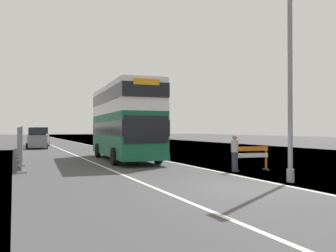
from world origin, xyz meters
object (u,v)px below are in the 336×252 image
lamppost_foreground (290,80)px  car_oncoming_near (37,139)px  car_receding_mid (40,137)px  double_decker_bus (124,121)px  roadworks_barrier (251,155)px  pedestrian_at_kerb (235,153)px

lamppost_foreground → car_oncoming_near: size_ratio=2.07×
lamppost_foreground → car_receding_mid: size_ratio=1.81×
double_decker_bus → car_receding_mid: bearing=98.8°
car_oncoming_near → roadworks_barrier: bearing=-71.8°
double_decker_bus → car_oncoming_near: (-4.44, 17.10, -1.54)m
car_receding_mid → pedestrian_at_kerb: bearing=-78.3°
roadworks_barrier → pedestrian_at_kerb: pedestrian_at_kerb is taller
lamppost_foreground → car_oncoming_near: bearing=104.4°
double_decker_bus → roadworks_barrier: (3.91, -8.35, -1.82)m
double_decker_bus → roadworks_barrier: bearing=-64.9°
car_oncoming_near → car_receding_mid: car_receding_mid is taller
double_decker_bus → car_oncoming_near: bearing=104.6°
lamppost_foreground → double_decker_bus: bearing=104.1°
roadworks_barrier → double_decker_bus: bearing=115.1°
roadworks_barrier → car_receding_mid: 33.16m
roadworks_barrier → car_receding_mid: bearing=103.3°
roadworks_barrier → car_oncoming_near: 26.79m
roadworks_barrier → car_receding_mid: (-7.61, 32.28, 0.31)m
pedestrian_at_kerb → car_receding_mid: bearing=101.7°
roadworks_barrier → pedestrian_at_kerb: size_ratio=1.03×
roadworks_barrier → car_oncoming_near: size_ratio=0.45×
double_decker_bus → lamppost_foreground: (3.02, -12.01, 1.31)m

